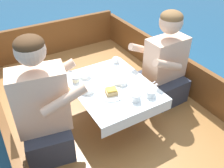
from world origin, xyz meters
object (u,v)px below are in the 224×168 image
(person_starboard, at_px, (164,65))
(coffee_cup_center, at_px, (151,93))
(person_port, at_px, (43,110))
(coffee_cup_starboard, at_px, (116,60))
(coffee_cup_port, at_px, (136,97))
(tin_can, at_px, (76,80))
(sandwich, at_px, (111,91))

(person_starboard, bearing_deg, coffee_cup_center, 35.50)
(person_port, distance_m, coffee_cup_starboard, 0.96)
(person_port, relative_size, coffee_cup_center, 9.72)
(coffee_cup_port, height_order, coffee_cup_starboard, coffee_cup_port)
(person_starboard, height_order, tin_can, person_starboard)
(sandwich, bearing_deg, coffee_cup_center, -34.94)
(sandwich, distance_m, coffee_cup_port, 0.22)
(sandwich, distance_m, coffee_cup_starboard, 0.54)
(sandwich, bearing_deg, person_port, 174.05)
(coffee_cup_port, bearing_deg, tin_can, 122.75)
(person_port, xyz_separation_m, tin_can, (0.38, 0.26, -0.00))
(sandwich, relative_size, tin_can, 1.73)
(person_port, bearing_deg, coffee_cup_starboard, 33.85)
(person_starboard, distance_m, coffee_cup_center, 0.54)
(person_starboard, height_order, sandwich, person_starboard)
(coffee_cup_port, relative_size, coffee_cup_starboard, 1.10)
(person_port, xyz_separation_m, coffee_cup_starboard, (0.88, 0.38, -0.00))
(tin_can, bearing_deg, person_port, -145.76)
(person_port, bearing_deg, tin_can, 44.80)
(person_starboard, xyz_separation_m, coffee_cup_center, (-0.43, -0.33, 0.03))
(person_starboard, bearing_deg, tin_can, -13.40)
(person_port, relative_size, sandwich, 8.96)
(person_starboard, distance_m, tin_can, 0.91)
(sandwich, height_order, coffee_cup_center, sandwich)
(person_port, xyz_separation_m, person_starboard, (1.27, 0.08, -0.03))
(coffee_cup_starboard, bearing_deg, person_port, -156.71)
(sandwich, height_order, coffee_cup_port, coffee_cup_port)
(sandwich, xyz_separation_m, tin_can, (-0.19, 0.32, -0.00))
(coffee_cup_port, relative_size, coffee_cup_center, 0.98)
(coffee_cup_starboard, relative_size, tin_can, 1.42)
(coffee_cup_port, height_order, tin_can, coffee_cup_port)
(person_starboard, bearing_deg, person_port, 1.68)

